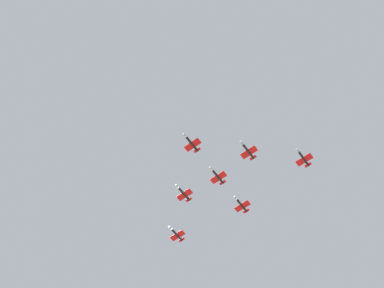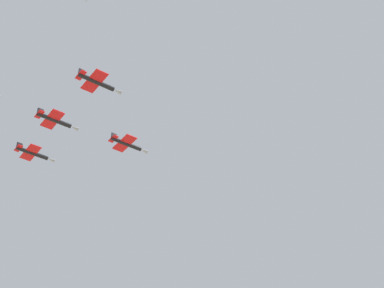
{
  "view_description": "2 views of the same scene",
  "coord_description": "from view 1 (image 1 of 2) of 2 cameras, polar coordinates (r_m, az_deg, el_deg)",
  "views": [
    {
      "loc": [
        13.9,
        -101.77,
        3.8
      ],
      "look_at": [
        14.38,
        -17.73,
        181.58
      ],
      "focal_mm": 38.43,
      "sensor_mm": 36.0,
      "label": 1
    },
    {
      "loc": [
        -42.88,
        101.96,
        87.0
      ],
      "look_at": [
        -3.15,
        -23.08,
        181.36
      ],
      "focal_mm": 54.45,
      "sensor_mm": 36.0,
      "label": 2
    }
  ],
  "objects": [
    {
      "name": "jet_center_rear",
      "position": [
        226.28,
        -2.14,
        -12.45
      ],
      "size": [
        9.14,
        10.66,
        2.45
      ],
      "rotation": [
        0.0,
        0.0,
        2.5
      ],
      "color": "black"
    },
    {
      "name": "jet_port_outer",
      "position": [
        203.74,
        3.57,
        -4.5
      ],
      "size": [
        9.14,
        10.66,
        2.45
      ],
      "rotation": [
        0.0,
        0.0,
        2.5
      ],
      "color": "black"
    },
    {
      "name": "jet_port_inner",
      "position": [
        200.21,
        7.8,
        -0.99
      ],
      "size": [
        9.14,
        10.66,
        2.45
      ],
      "rotation": [
        0.0,
        0.0,
        2.5
      ],
      "color": "black"
    },
    {
      "name": "jet_starboard_inner",
      "position": [
        208.57,
        -1.16,
        -6.91
      ],
      "size": [
        9.14,
        10.66,
        2.45
      ],
      "rotation": [
        0.0,
        0.0,
        2.5
      ],
      "color": "black"
    },
    {
      "name": "jet_port_trail",
      "position": [
        214.35,
        6.89,
        -8.42
      ],
      "size": [
        9.14,
        10.66,
        2.45
      ],
      "rotation": [
        0.0,
        0.0,
        2.5
      ],
      "color": "black"
    },
    {
      "name": "jet_lead",
      "position": [
        196.57,
        -0.04,
        0.05
      ],
      "size": [
        9.14,
        10.66,
        2.45
      ],
      "rotation": [
        0.0,
        0.0,
        2.5
      ],
      "color": "black"
    },
    {
      "name": "jet_starboard_outer",
      "position": [
        207.52,
        15.23,
        -1.96
      ],
      "size": [
        9.14,
        10.66,
        2.45
      ],
      "rotation": [
        0.0,
        0.0,
        2.5
      ],
      "color": "black"
    }
  ]
}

